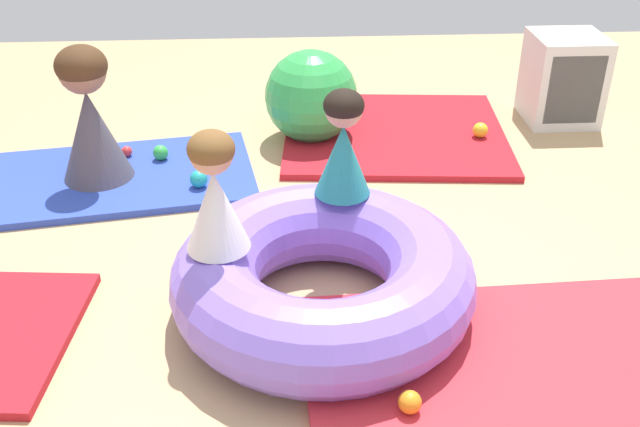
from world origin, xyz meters
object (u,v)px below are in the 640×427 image
object	(u,v)px
exercise_ball_large	(311,96)
storage_cube	(564,80)
child_in_white	(215,193)
adult_seated	(90,116)
play_ball_yellow	(480,130)
play_ball_blue	(350,110)
play_ball_green	(161,153)
play_ball_orange	(410,402)
child_in_teal	(343,144)
play_ball_teal	(199,179)
inflatable_cushion	(323,278)
play_ball_red	(127,151)

from	to	relation	value
exercise_ball_large	storage_cube	size ratio (longest dim) A/B	1.01
child_in_white	adult_seated	size ratio (longest dim) A/B	0.66
play_ball_yellow	storage_cube	world-z (taller)	storage_cube
play_ball_blue	storage_cube	distance (m)	1.38
child_in_white	play_ball_green	distance (m)	1.60
play_ball_blue	play_ball_green	bearing A→B (deg)	-152.72
play_ball_green	play_ball_orange	distance (m)	2.32
adult_seated	child_in_white	bearing A→B (deg)	-177.99
child_in_teal	play_ball_teal	xyz separation A→B (m)	(-0.71, 0.69, -0.50)
child_in_teal	storage_cube	bearing A→B (deg)	140.00
play_ball_blue	exercise_ball_large	world-z (taller)	exercise_ball_large
play_ball_teal	play_ball_yellow	bearing A→B (deg)	18.40
child_in_teal	exercise_ball_large	size ratio (longest dim) A/B	0.85
child_in_teal	child_in_white	distance (m)	0.66
play_ball_orange	inflatable_cushion	bearing A→B (deg)	113.08
child_in_teal	play_ball_yellow	size ratio (longest dim) A/B	5.18
child_in_white	play_ball_yellow	xyz separation A→B (m)	(1.47, 1.65, -0.51)
child_in_white	play_ball_blue	size ratio (longest dim) A/B	6.31
exercise_ball_large	storage_cube	bearing A→B (deg)	7.05
play_ball_red	storage_cube	world-z (taller)	storage_cube
child_in_white	adult_seated	world-z (taller)	child_in_white
play_ball_yellow	storage_cube	xyz separation A→B (m)	(0.60, 0.32, 0.19)
inflatable_cushion	exercise_ball_large	world-z (taller)	exercise_ball_large
adult_seated	play_ball_yellow	distance (m)	2.28
child_in_white	play_ball_red	size ratio (longest dim) A/B	7.92
exercise_ball_large	child_in_teal	bearing A→B (deg)	-86.93
adult_seated	play_ball_yellow	bearing A→B (deg)	-108.94
storage_cube	play_ball_yellow	bearing A→B (deg)	-151.97
play_ball_teal	exercise_ball_large	world-z (taller)	exercise_ball_large
play_ball_yellow	adult_seated	bearing A→B (deg)	-169.92
child_in_teal	adult_seated	size ratio (longest dim) A/B	0.64
child_in_white	inflatable_cushion	bearing A→B (deg)	-60.55
play_ball_green	storage_cube	xyz separation A→B (m)	(2.52, 0.52, 0.20)
play_ball_red	play_ball_teal	xyz separation A→B (m)	(0.45, -0.41, 0.02)
play_ball_green	play_ball_teal	distance (m)	0.43
play_ball_yellow	play_ball_teal	bearing A→B (deg)	-161.60
play_ball_red	play_ball_green	size ratio (longest dim) A/B	0.70
adult_seated	play_ball_yellow	xyz separation A→B (m)	(2.23, 0.40, -0.31)
child_in_white	play_ball_orange	size ratio (longest dim) A/B	5.90
adult_seated	play_ball_teal	world-z (taller)	adult_seated
child_in_white	adult_seated	bearing A→B (deg)	57.90
play_ball_teal	exercise_ball_large	bearing A→B (deg)	46.63
play_ball_yellow	play_ball_green	world-z (taller)	play_ball_yellow
play_ball_green	play_ball_blue	distance (m)	1.30
play_ball_blue	exercise_ball_large	bearing A→B (deg)	-134.61
inflatable_cushion	storage_cube	distance (m)	2.57
play_ball_teal	play_ball_red	bearing A→B (deg)	137.93
play_ball_green	play_ball_blue	bearing A→B (deg)	27.28
play_ball_red	storage_cube	xyz separation A→B (m)	(2.72, 0.47, 0.21)
adult_seated	inflatable_cushion	bearing A→B (deg)	-165.84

